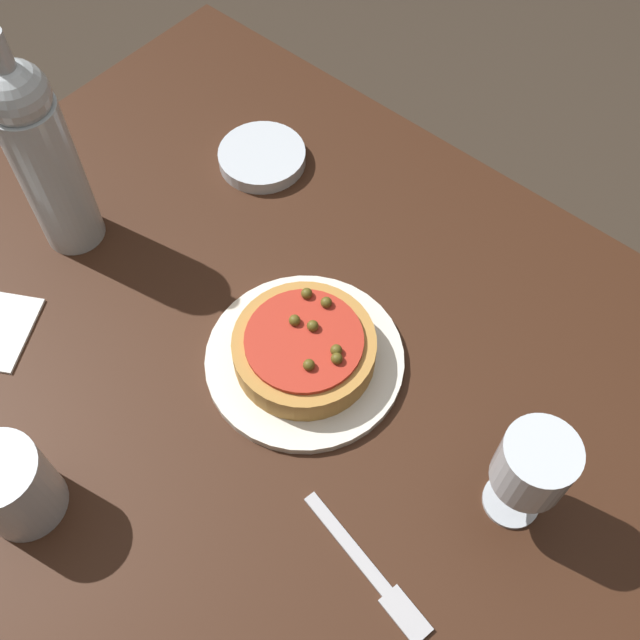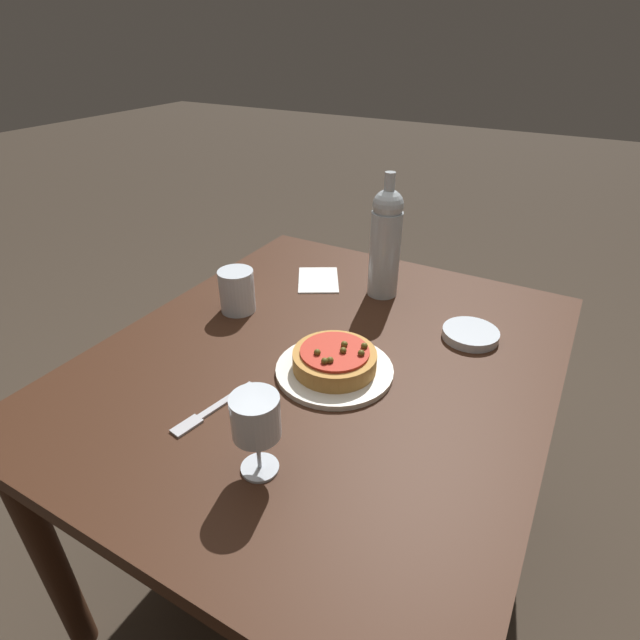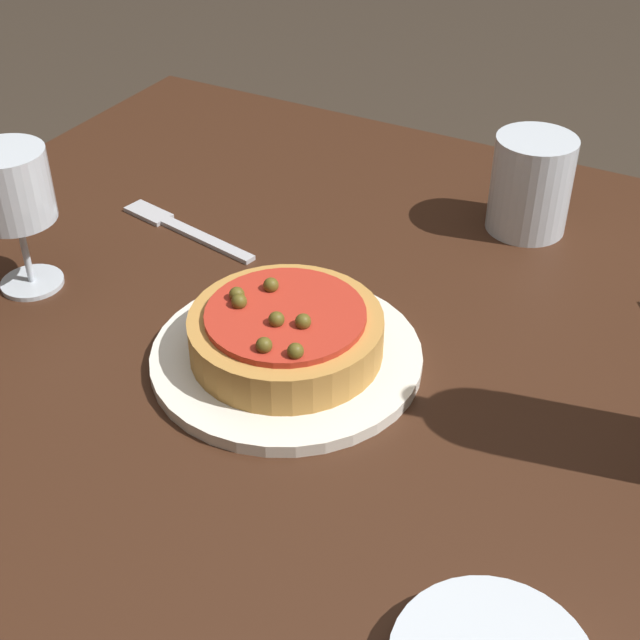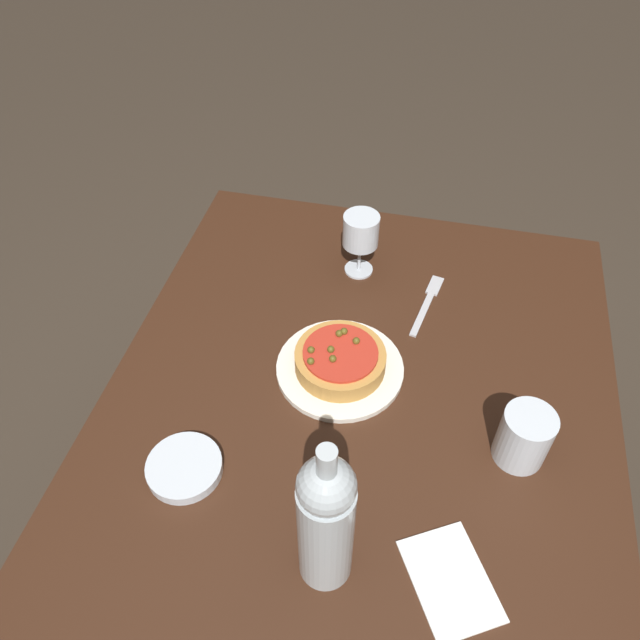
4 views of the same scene
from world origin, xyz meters
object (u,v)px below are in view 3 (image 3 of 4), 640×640
water_cup (531,184)px  wine_glass (11,191)px  fork (180,228)px  pizza (286,332)px  dining_table (352,420)px  dinner_plate (287,356)px

water_cup → wine_glass: bearing=-139.0°
fork → pizza: bearing=157.5°
pizza → wine_glass: size_ratio=1.17×
dining_table → water_cup: bearing=76.3°
wine_glass → water_cup: size_ratio=1.37×
water_cup → fork: water_cup is taller
wine_glass → water_cup: wine_glass is taller
dinner_plate → pizza: bearing=-109.8°
wine_glass → fork: 0.20m
pizza → fork: bearing=146.8°
dinner_plate → pizza: size_ratio=1.41×
pizza → water_cup: water_cup is taller
dinner_plate → fork: bearing=146.8°
pizza → fork: size_ratio=0.92×
dining_table → wine_glass: bearing=-169.1°
water_cup → pizza: bearing=-108.7°
wine_glass → water_cup: bearing=41.0°
dining_table → wine_glass: wine_glass is taller
dining_table → dinner_plate: (-0.04, -0.05, 0.10)m
wine_glass → dinner_plate: bearing=3.2°
water_cup → fork: 0.39m
wine_glass → dining_table: bearing=10.9°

